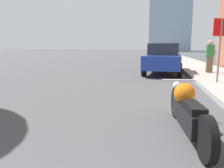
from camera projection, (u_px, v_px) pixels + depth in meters
The scene contains 6 objects.
sidewalk at pixel (173, 55), 37.51m from camera, with size 2.57×240.00×0.15m.
motorcycle at pixel (187, 110), 3.52m from camera, with size 0.62×2.36×0.79m.
parked_car_blue at pixel (164, 59), 11.57m from camera, with size 2.15×4.43×1.59m.
parked_car_black at pixel (160, 53), 21.98m from camera, with size 2.19×4.49×1.78m.
stop_sign at pixel (220, 39), 7.66m from camera, with size 0.57×0.26×2.23m.
pedestrian at pixel (210, 56), 10.86m from camera, with size 0.36×0.23×1.61m.
Camera 1 is at (2.48, 0.86, 1.38)m, focal length 35.00 mm.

